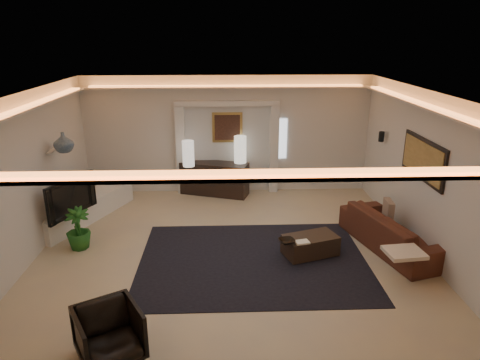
{
  "coord_description": "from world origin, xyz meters",
  "views": [
    {
      "loc": [
        -0.1,
        -7.07,
        3.83
      ],
      "look_at": [
        0.2,
        0.6,
        1.25
      ],
      "focal_mm": 32.64,
      "sensor_mm": 36.0,
      "label": 1
    }
  ],
  "objects_px": {
    "console": "(215,179)",
    "armchair": "(109,334)",
    "sofa": "(393,231)",
    "coffee_table": "(310,245)"
  },
  "relations": [
    {
      "from": "console",
      "to": "armchair",
      "type": "distance_m",
      "value": 5.93
    },
    {
      "from": "console",
      "to": "sofa",
      "type": "bearing_deg",
      "value": -23.68
    },
    {
      "from": "coffee_table",
      "to": "armchair",
      "type": "distance_m",
      "value": 3.91
    },
    {
      "from": "console",
      "to": "coffee_table",
      "type": "relative_size",
      "value": 1.75
    },
    {
      "from": "coffee_table",
      "to": "armchair",
      "type": "xyz_separation_m",
      "value": [
        -2.97,
        -2.53,
        0.14
      ]
    },
    {
      "from": "sofa",
      "to": "console",
      "type": "bearing_deg",
      "value": 32.07
    },
    {
      "from": "sofa",
      "to": "armchair",
      "type": "bearing_deg",
      "value": 105.48
    },
    {
      "from": "console",
      "to": "sofa",
      "type": "height_order",
      "value": "console"
    },
    {
      "from": "console",
      "to": "armchair",
      "type": "bearing_deg",
      "value": -83.18
    },
    {
      "from": "console",
      "to": "coffee_table",
      "type": "height_order",
      "value": "console"
    }
  ]
}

